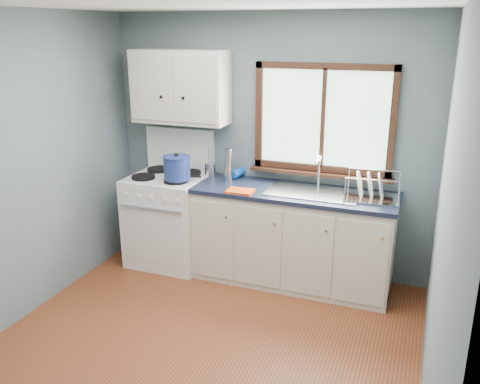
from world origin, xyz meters
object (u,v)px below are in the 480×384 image
(utensil_crock, at_px, (210,170))
(thermos, at_px, (228,165))
(sink, at_px, (313,199))
(dish_rack, at_px, (371,192))
(base_cabinets, at_px, (292,242))
(skillet, at_px, (177,177))
(stockpot, at_px, (177,167))
(gas_range, at_px, (169,217))

(utensil_crock, bearing_deg, thermos, -18.42)
(sink, bearing_deg, dish_rack, 1.01)
(base_cabinets, relative_size, utensil_crock, 5.15)
(skillet, bearing_deg, base_cabinets, -12.29)
(skillet, xyz_separation_m, dish_rack, (1.80, 0.17, 0.00))
(stockpot, bearing_deg, skillet, -144.53)
(skillet, bearing_deg, gas_range, 121.57)
(gas_range, xyz_separation_m, sink, (1.49, 0.02, 0.37))
(stockpot, relative_size, thermos, 1.03)
(base_cabinets, height_order, dish_rack, dish_rack)
(base_cabinets, bearing_deg, dish_rack, 0.71)
(base_cabinets, bearing_deg, stockpot, -171.57)
(base_cabinets, relative_size, stockpot, 5.59)
(gas_range, relative_size, thermos, 4.22)
(skillet, height_order, thermos, thermos)
(gas_range, bearing_deg, stockpot, -37.40)
(base_cabinets, xyz_separation_m, stockpot, (-1.11, -0.17, 0.67))
(gas_range, height_order, stockpot, gas_range)
(base_cabinets, relative_size, dish_rack, 3.79)
(base_cabinets, distance_m, sink, 0.48)
(thermos, bearing_deg, stockpot, -151.23)
(dish_rack, bearing_deg, stockpot, -178.35)
(skillet, bearing_deg, dish_rack, -15.23)
(gas_range, height_order, utensil_crock, gas_range)
(gas_range, distance_m, sink, 1.53)
(skillet, height_order, utensil_crock, utensil_crock)
(dish_rack, bearing_deg, skillet, -178.33)
(sink, xyz_separation_m, dish_rack, (0.51, 0.01, 0.12))
(base_cabinets, xyz_separation_m, sink, (0.18, -0.00, 0.45))
(sink, relative_size, thermos, 2.61)
(utensil_crock, bearing_deg, skillet, -123.60)
(sink, relative_size, dish_rack, 1.72)
(gas_range, distance_m, skillet, 0.55)
(sink, xyz_separation_m, skillet, (-1.29, -0.17, 0.12))
(stockpot, relative_size, utensil_crock, 0.92)
(gas_range, relative_size, utensil_crock, 3.78)
(skillet, height_order, dish_rack, dish_rack)
(skillet, distance_m, stockpot, 0.09)
(stockpot, bearing_deg, gas_range, 142.60)
(base_cabinets, relative_size, thermos, 5.74)
(skillet, xyz_separation_m, utensil_crock, (0.21, 0.31, 0.01))
(gas_range, bearing_deg, sink, 0.71)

